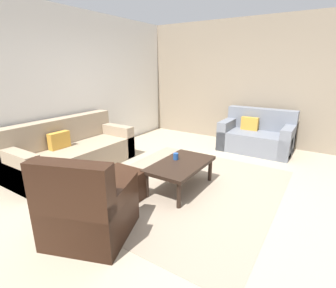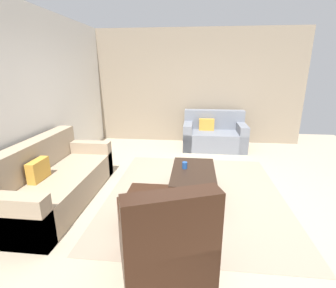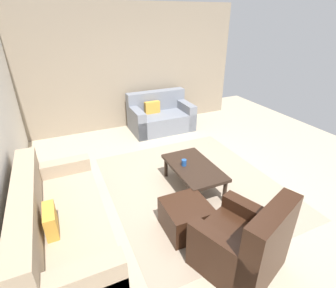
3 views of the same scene
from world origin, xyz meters
name	(u,v)px [view 2 (image 2 of 3)]	position (x,y,z in m)	size (l,w,h in m)	color
ground_plane	(195,194)	(0.00, 0.00, 0.00)	(8.00, 8.00, 0.00)	tan
rear_partition	(23,101)	(0.00, 2.60, 1.40)	(6.00, 0.12, 2.80)	silver
stone_feature_panel	(197,87)	(3.00, 0.00, 1.40)	(0.12, 5.20, 2.80)	gray
area_rug	(195,194)	(0.00, 0.00, 0.00)	(3.03, 2.63, 0.01)	gray
couch_main	(50,182)	(-0.42, 2.09, 0.30)	(2.15, 0.93, 0.88)	gray
couch_loveseat	(214,135)	(2.45, -0.43, 0.30)	(0.89, 1.45, 0.88)	slate
armchair_leather	(165,245)	(-1.58, 0.28, 0.31)	(1.03, 1.03, 0.95)	black
ottoman	(149,208)	(-0.81, 0.57, 0.20)	(0.56, 0.56, 0.40)	black
coffee_table	(193,174)	(-0.06, 0.04, 0.36)	(1.10, 0.64, 0.41)	black
cup	(185,165)	(0.02, 0.17, 0.46)	(0.08, 0.08, 0.10)	#1E478C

